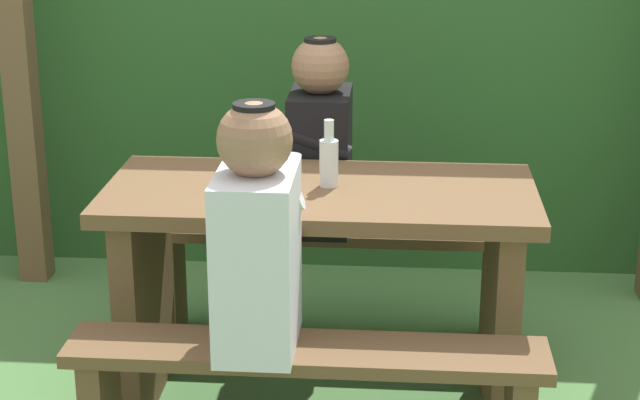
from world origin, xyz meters
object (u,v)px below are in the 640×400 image
Objects in this scene: bench_near at (306,387)px; person_black_coat at (320,142)px; picnic_table at (320,260)px; bottle_left at (329,160)px; person_white_shirt at (257,237)px; drinking_glass at (290,167)px; bench_far at (330,259)px; bottle_right at (252,160)px.

bench_near is 1.11m from person_black_coat.
bottle_left is at bearing 38.74° from picnic_table.
drinking_glass is at bearing 86.99° from person_white_shirt.
person_white_shirt is (-0.14, -0.50, 0.27)m from picnic_table.
picnic_table is 1.00× the size of bench_far.
bench_far is at bearing 4.88° from person_black_coat.
bench_far is 1.95× the size of person_black_coat.
bottle_left is (0.03, -0.49, 0.54)m from bench_far.
bench_far is (0.00, 0.51, -0.20)m from picnic_table.
bottle_right is (-0.25, -0.04, 0.01)m from bottle_left.
person_black_coat is at bearing 80.57° from drinking_glass.
bench_near is at bearing -92.93° from bottle_left.
person_white_shirt is at bearing -93.01° from drinking_glass.
picnic_table is at bearing 74.65° from person_white_shirt.
bottle_right is at bearing 114.26° from bench_near.
person_black_coat is 0.49m from bottle_left.
picnic_table is 0.54m from bench_near.
picnic_table reaches higher than bench_far.
bench_near and bench_far have the same top height.
bottle_right reaches higher than bench_far.
drinking_glass is 0.35× the size of bottle_right.
bench_far is (0.00, 1.01, 0.00)m from bench_near.
person_white_shirt is at bearing -80.53° from bottle_right.
drinking_glass is (-0.11, 0.09, 0.29)m from picnic_table.
bench_far is at bearing 82.21° from person_white_shirt.
bench_near is 0.76m from bottle_left.
person_white_shirt reaches higher than bottle_left.
bottle_right is (-0.22, 0.49, 0.55)m from bench_near.
bench_far is 0.73m from bottle_left.
person_black_coat is at bearing 94.40° from picnic_table.
picnic_table is 0.57m from person_black_coat.
person_white_shirt reaches higher than drinking_glass.
bottle_left is (0.17, 0.53, 0.07)m from person_white_shirt.
bench_near is 1.95× the size of person_black_coat.
picnic_table is at bearing -141.26° from bottle_left.
drinking_glass reaches higher than picnic_table.
drinking_glass is 0.17m from bottle_right.
drinking_glass is 0.16m from bottle_left.
bottle_left is at bearing -86.80° from bench_far.
drinking_glass is at bearing 45.83° from bottle_right.
person_black_coat is 8.89× the size of drinking_glass.
person_white_shirt is (-0.14, -1.01, 0.46)m from bench_far.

